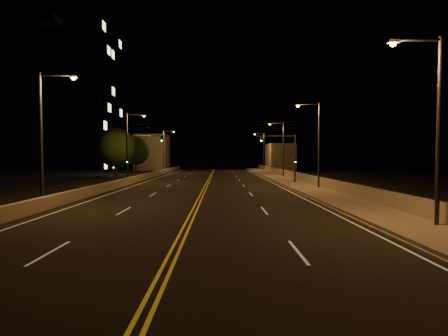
{
  "coord_description": "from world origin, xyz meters",
  "views": [
    {
      "loc": [
        1.66,
        -10.18,
        3.48
      ],
      "look_at": [
        2.0,
        18.0,
        2.5
      ],
      "focal_mm": 26.0,
      "sensor_mm": 36.0,
      "label": 1
    }
  ],
  "objects_px": {
    "tree_2": "(135,151)",
    "streetlight_1": "(316,140)",
    "building_tower": "(50,99)",
    "streetlight_3": "(263,149)",
    "tree_1": "(116,146)",
    "streetlight_2": "(282,146)",
    "streetlight_5": "(129,143)",
    "streetlight_6": "(165,149)",
    "streetlight_4": "(45,131)",
    "streetlight_0": "(433,120)",
    "tree_0": "(115,149)",
    "traffic_signal_right": "(287,153)",
    "traffic_signal_left": "(136,153)"
  },
  "relations": [
    {
      "from": "streetlight_6",
      "to": "tree_0",
      "type": "bearing_deg",
      "value": -102.59
    },
    {
      "from": "streetlight_1",
      "to": "streetlight_2",
      "type": "height_order",
      "value": "same"
    },
    {
      "from": "streetlight_3",
      "to": "streetlight_4",
      "type": "bearing_deg",
      "value": -111.98
    },
    {
      "from": "tree_2",
      "to": "tree_0",
      "type": "bearing_deg",
      "value": -87.45
    },
    {
      "from": "streetlight_2",
      "to": "streetlight_5",
      "type": "height_order",
      "value": "same"
    },
    {
      "from": "traffic_signal_right",
      "to": "building_tower",
      "type": "height_order",
      "value": "building_tower"
    },
    {
      "from": "streetlight_2",
      "to": "tree_0",
      "type": "relative_size",
      "value": 1.22
    },
    {
      "from": "streetlight_0",
      "to": "streetlight_3",
      "type": "relative_size",
      "value": 1.0
    },
    {
      "from": "streetlight_2",
      "to": "streetlight_4",
      "type": "xyz_separation_m",
      "value": [
        -21.43,
        -30.18,
        0.0
      ]
    },
    {
      "from": "streetlight_1",
      "to": "streetlight_3",
      "type": "bearing_deg",
      "value": 90.0
    },
    {
      "from": "streetlight_4",
      "to": "tree_0",
      "type": "height_order",
      "value": "streetlight_4"
    },
    {
      "from": "streetlight_2",
      "to": "tree_2",
      "type": "xyz_separation_m",
      "value": [
        -26.27,
        11.14,
        -0.56
      ]
    },
    {
      "from": "streetlight_6",
      "to": "building_tower",
      "type": "bearing_deg",
      "value": -169.08
    },
    {
      "from": "tree_0",
      "to": "streetlight_3",
      "type": "bearing_deg",
      "value": 45.01
    },
    {
      "from": "streetlight_3",
      "to": "streetlight_6",
      "type": "distance_m",
      "value": 22.49
    },
    {
      "from": "traffic_signal_left",
      "to": "building_tower",
      "type": "height_order",
      "value": "building_tower"
    },
    {
      "from": "streetlight_2",
      "to": "streetlight_4",
      "type": "distance_m",
      "value": 37.02
    },
    {
      "from": "streetlight_0",
      "to": "streetlight_1",
      "type": "relative_size",
      "value": 1.0
    },
    {
      "from": "streetlight_1",
      "to": "streetlight_6",
      "type": "relative_size",
      "value": 1.0
    },
    {
      "from": "streetlight_4",
      "to": "tree_2",
      "type": "distance_m",
      "value": 41.61
    },
    {
      "from": "streetlight_6",
      "to": "tree_1",
      "type": "distance_m",
      "value": 14.7
    },
    {
      "from": "streetlight_2",
      "to": "traffic_signal_right",
      "type": "bearing_deg",
      "value": -97.4
    },
    {
      "from": "building_tower",
      "to": "tree_2",
      "type": "distance_m",
      "value": 19.56
    },
    {
      "from": "building_tower",
      "to": "tree_2",
      "type": "bearing_deg",
      "value": -2.83
    },
    {
      "from": "streetlight_1",
      "to": "streetlight_2",
      "type": "bearing_deg",
      "value": 90.0
    },
    {
      "from": "streetlight_2",
      "to": "tree_1",
      "type": "distance_m",
      "value": 27.36
    },
    {
      "from": "streetlight_3",
      "to": "tree_2",
      "type": "xyz_separation_m",
      "value": [
        -26.27,
        -11.79,
        -0.56
      ]
    },
    {
      "from": "building_tower",
      "to": "tree_1",
      "type": "relative_size",
      "value": 3.69
    },
    {
      "from": "streetlight_1",
      "to": "streetlight_5",
      "type": "xyz_separation_m",
      "value": [
        -21.43,
        8.35,
        0.0
      ]
    },
    {
      "from": "streetlight_1",
      "to": "building_tower",
      "type": "height_order",
      "value": "building_tower"
    },
    {
      "from": "tree_1",
      "to": "tree_2",
      "type": "xyz_separation_m",
      "value": [
        0.97,
        8.51,
        -0.58
      ]
    },
    {
      "from": "tree_2",
      "to": "streetlight_2",
      "type": "bearing_deg",
      "value": -22.99
    },
    {
      "from": "streetlight_0",
      "to": "traffic_signal_right",
      "type": "height_order",
      "value": "streetlight_0"
    },
    {
      "from": "streetlight_5",
      "to": "tree_2",
      "type": "height_order",
      "value": "streetlight_5"
    },
    {
      "from": "tree_2",
      "to": "streetlight_1",
      "type": "bearing_deg",
      "value": -48.62
    },
    {
      "from": "streetlight_5",
      "to": "streetlight_2",
      "type": "bearing_deg",
      "value": 25.71
    },
    {
      "from": "streetlight_5",
      "to": "tree_2",
      "type": "xyz_separation_m",
      "value": [
        -4.83,
        21.46,
        -0.56
      ]
    },
    {
      "from": "tree_1",
      "to": "streetlight_0",
      "type": "bearing_deg",
      "value": -55.41
    },
    {
      "from": "streetlight_1",
      "to": "building_tower",
      "type": "distance_m",
      "value": 53.67
    },
    {
      "from": "streetlight_2",
      "to": "tree_0",
      "type": "distance_m",
      "value": 25.8
    },
    {
      "from": "streetlight_5",
      "to": "traffic_signal_right",
      "type": "relative_size",
      "value": 1.44
    },
    {
      "from": "building_tower",
      "to": "streetlight_6",
      "type": "bearing_deg",
      "value": 10.92
    },
    {
      "from": "streetlight_0",
      "to": "traffic_signal_left",
      "type": "height_order",
      "value": "streetlight_0"
    },
    {
      "from": "streetlight_6",
      "to": "traffic_signal_left",
      "type": "bearing_deg",
      "value": -87.72
    },
    {
      "from": "streetlight_4",
      "to": "traffic_signal_right",
      "type": "bearing_deg",
      "value": 43.04
    },
    {
      "from": "streetlight_4",
      "to": "building_tower",
      "type": "bearing_deg",
      "value": 117.14
    },
    {
      "from": "streetlight_6",
      "to": "tree_2",
      "type": "xyz_separation_m",
      "value": [
        -4.83,
        -5.0,
        -0.56
      ]
    },
    {
      "from": "streetlight_5",
      "to": "streetlight_0",
      "type": "bearing_deg",
      "value": -51.08
    },
    {
      "from": "streetlight_6",
      "to": "tree_0",
      "type": "distance_m",
      "value": 19.33
    },
    {
      "from": "streetlight_4",
      "to": "tree_2",
      "type": "relative_size",
      "value": 1.22
    }
  ]
}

